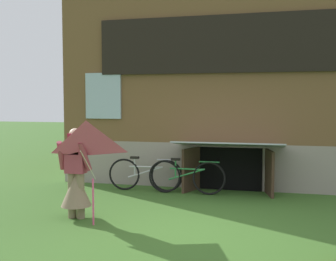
# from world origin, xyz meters

# --- Properties ---
(ground_plane) EXTENTS (60.00, 60.00, 0.00)m
(ground_plane) POSITION_xyz_m (0.00, 0.00, 0.00)
(ground_plane) COLOR #386023
(log_house) EXTENTS (7.47, 6.66, 4.71)m
(log_house) POSITION_xyz_m (-0.00, 5.77, 2.35)
(log_house) COLOR gray
(log_house) RESTS_ON ground_plane
(person) EXTENTS (0.61, 0.52, 1.56)m
(person) POSITION_xyz_m (-1.98, 0.10, 0.65)
(person) COLOR #7F6B51
(person) RESTS_ON ground_plane
(kite) EXTENTS (1.08, 1.02, 1.62)m
(kite) POSITION_xyz_m (-1.53, -0.42, 1.29)
(kite) COLOR #E54C7F
(kite) RESTS_ON ground_plane
(bicycle_green) EXTENTS (1.71, 0.08, 0.78)m
(bicycle_green) POSITION_xyz_m (-0.50, 2.38, 0.38)
(bicycle_green) COLOR black
(bicycle_green) RESTS_ON ground_plane
(bicycle_silver) EXTENTS (1.70, 0.15, 0.77)m
(bicycle_silver) POSITION_xyz_m (-1.45, 2.45, 0.38)
(bicycle_silver) COLOR black
(bicycle_silver) RESTS_ON ground_plane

